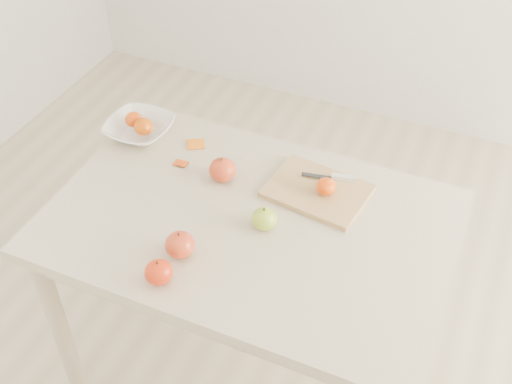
% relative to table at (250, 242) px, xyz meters
% --- Properties ---
extents(ground, '(3.50, 3.50, 0.00)m').
position_rel_table_xyz_m(ground, '(0.00, 0.00, -0.65)').
color(ground, '#C6B293').
rests_on(ground, ground).
extents(table, '(1.20, 0.80, 0.75)m').
position_rel_table_xyz_m(table, '(0.00, 0.00, 0.00)').
color(table, beige).
rests_on(table, ground).
extents(cutting_board, '(0.33, 0.26, 0.02)m').
position_rel_table_xyz_m(cutting_board, '(0.15, 0.19, 0.11)').
color(cutting_board, '#AD8056').
rests_on(cutting_board, table).
extents(board_tangerine, '(0.06, 0.06, 0.05)m').
position_rel_table_xyz_m(board_tangerine, '(0.18, 0.18, 0.14)').
color(board_tangerine, '#CD4507').
rests_on(board_tangerine, cutting_board).
extents(fruit_bowl, '(0.22, 0.22, 0.06)m').
position_rel_table_xyz_m(fruit_bowl, '(-0.52, 0.23, 0.13)').
color(fruit_bowl, white).
rests_on(fruit_bowl, table).
extents(bowl_tangerine_near, '(0.06, 0.06, 0.05)m').
position_rel_table_xyz_m(bowl_tangerine_near, '(-0.54, 0.24, 0.15)').
color(bowl_tangerine_near, '#E24207').
rests_on(bowl_tangerine_near, fruit_bowl).
extents(bowl_tangerine_far, '(0.07, 0.07, 0.06)m').
position_rel_table_xyz_m(bowl_tangerine_far, '(-0.49, 0.21, 0.15)').
color(bowl_tangerine_far, '#C96107').
rests_on(bowl_tangerine_far, fruit_bowl).
extents(orange_peel_a, '(0.07, 0.07, 0.01)m').
position_rel_table_xyz_m(orange_peel_a, '(-0.31, 0.25, 0.10)').
color(orange_peel_a, orange).
rests_on(orange_peel_a, table).
extents(orange_peel_b, '(0.05, 0.04, 0.01)m').
position_rel_table_xyz_m(orange_peel_b, '(-0.31, 0.15, 0.10)').
color(orange_peel_b, '#CD480E').
rests_on(orange_peel_b, table).
extents(paring_knife, '(0.17, 0.06, 0.01)m').
position_rel_table_xyz_m(paring_knife, '(0.19, 0.26, 0.12)').
color(paring_knife, white).
rests_on(paring_knife, cutting_board).
extents(apple_green, '(0.07, 0.07, 0.07)m').
position_rel_table_xyz_m(apple_green, '(0.05, -0.01, 0.13)').
color(apple_green, '#699F1A').
rests_on(apple_green, table).
extents(apple_red_c, '(0.08, 0.08, 0.07)m').
position_rel_table_xyz_m(apple_red_c, '(-0.13, -0.31, 0.13)').
color(apple_red_c, '#8B0502').
rests_on(apple_red_c, table).
extents(apple_red_a, '(0.09, 0.09, 0.08)m').
position_rel_table_xyz_m(apple_red_a, '(-0.15, 0.13, 0.14)').
color(apple_red_a, '#A2060D').
rests_on(apple_red_a, table).
extents(apple_red_e, '(0.08, 0.08, 0.08)m').
position_rel_table_xyz_m(apple_red_e, '(-0.12, -0.20, 0.14)').
color(apple_red_e, maroon).
rests_on(apple_red_e, table).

